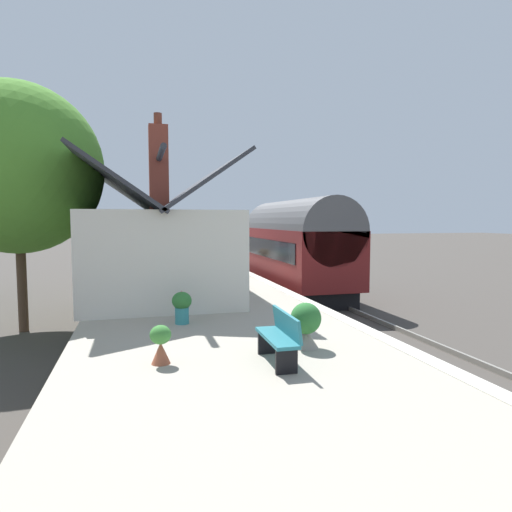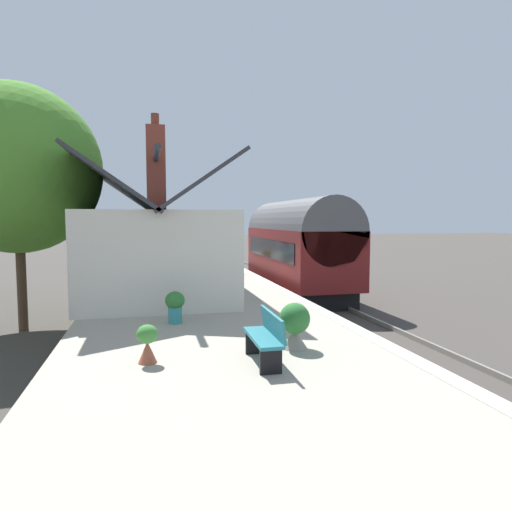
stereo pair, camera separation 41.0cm
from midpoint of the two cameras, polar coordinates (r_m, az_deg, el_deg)
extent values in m
plane|color=#423D38|center=(18.16, 4.33, -6.22)|extent=(160.00, 160.00, 0.00)
cube|color=#A39B8C|center=(17.16, -9.20, -5.26)|extent=(32.00, 6.48, 0.97)
cube|color=beige|center=(17.65, 0.73, -3.31)|extent=(32.00, 0.36, 0.02)
cube|color=gray|center=(18.73, 9.04, -5.71)|extent=(52.00, 0.08, 0.14)
cube|color=gray|center=(18.20, 4.87, -5.97)|extent=(52.00, 0.08, 0.14)
cube|color=black|center=(20.55, 4.58, -3.95)|extent=(7.79, 2.29, 0.70)
cube|color=maroon|center=(20.38, 4.61, 0.22)|extent=(8.46, 2.70, 2.30)
cylinder|color=#515154|center=(20.32, 4.63, 3.45)|extent=(8.46, 2.65, 2.65)
cube|color=black|center=(19.94, 0.91, 0.96)|extent=(7.19, 0.03, 0.80)
cylinder|color=black|center=(22.93, 2.46, -3.04)|extent=(0.70, 2.16, 0.70)
cylinder|color=black|center=(18.21, 7.26, -5.10)|extent=(0.70, 2.16, 0.70)
cube|color=black|center=(24.39, 1.27, 1.92)|extent=(0.04, 2.16, 0.90)
cylinder|color=#F2EDCC|center=(24.48, 1.25, -0.37)|extent=(0.06, 0.24, 0.24)
cube|color=red|center=(24.56, 1.23, -1.42)|extent=(0.16, 2.56, 0.24)
cube|color=silver|center=(15.48, -13.14, 0.46)|extent=(7.92, 4.39, 2.71)
cube|color=#2D3038|center=(15.55, -9.20, 8.36)|extent=(8.42, 2.46, 1.75)
cube|color=#2D3038|center=(15.48, -17.39, 8.22)|extent=(8.42, 2.46, 1.75)
cylinder|color=#2D3038|center=(15.55, -13.34, 11.11)|extent=(8.42, 0.16, 0.16)
cube|color=brown|center=(13.98, -13.14, 10.79)|extent=(0.56, 0.56, 2.53)
cylinder|color=brown|center=(14.21, -13.25, 16.60)|extent=(0.24, 0.24, 0.36)
cube|color=teal|center=(15.59, -4.95, -0.53)|extent=(0.90, 0.06, 2.10)
cube|color=teal|center=(14.17, -3.98, 1.59)|extent=(0.80, 0.05, 1.10)
cube|color=teal|center=(16.92, -5.79, 2.08)|extent=(0.80, 0.05, 1.10)
cube|color=#26727F|center=(26.05, -10.01, 0.19)|extent=(1.42, 0.46, 0.06)
cube|color=#26727F|center=(26.04, -9.62, 0.70)|extent=(1.40, 0.16, 0.40)
cube|color=black|center=(25.51, -9.95, -0.43)|extent=(0.08, 0.36, 0.44)
cube|color=black|center=(26.62, -10.06, -0.22)|extent=(0.08, 0.36, 0.44)
cube|color=#26727F|center=(7.77, 1.09, -10.34)|extent=(1.41, 0.42, 0.06)
cube|color=#26727F|center=(7.76, 2.39, -8.61)|extent=(1.40, 0.12, 0.40)
cube|color=black|center=(7.32, 2.27, -13.17)|extent=(0.07, 0.36, 0.44)
cube|color=black|center=(8.35, 0.06, -10.90)|extent=(0.07, 0.36, 0.44)
cone|color=gray|center=(8.76, 5.00, -10.42)|extent=(0.50, 0.50, 0.37)
cylinder|color=gray|center=(8.80, 4.99, -11.39)|extent=(0.27, 0.27, 0.06)
ellipsoid|color=#2D7233|center=(8.66, 5.02, -7.91)|extent=(0.59, 0.59, 0.60)
cube|color=#9E5138|center=(24.63, -7.78, -0.72)|extent=(0.88, 0.32, 0.32)
ellipsoid|color=#4C8C2D|center=(24.61, -7.79, -0.08)|extent=(0.79, 0.29, 0.29)
cone|color=#9E5138|center=(8.03, -13.50, -11.91)|extent=(0.33, 0.33, 0.38)
cylinder|color=#9E5138|center=(8.08, -13.48, -12.99)|extent=(0.18, 0.18, 0.06)
ellipsoid|color=#3D8438|center=(7.95, -13.54, -9.73)|extent=(0.36, 0.36, 0.33)
cylinder|color=black|center=(24.69, -5.29, -0.66)|extent=(0.45, 0.45, 0.34)
ellipsoid|color=olive|center=(24.65, -5.30, 0.24)|extent=(0.61, 0.61, 0.50)
cone|color=#F14267|center=(24.64, -5.30, 0.73)|extent=(0.11, 0.11, 0.24)
cylinder|color=teal|center=(10.84, -10.49, -7.48)|extent=(0.32, 0.32, 0.39)
ellipsoid|color=#2D7233|center=(10.77, -10.52, -5.62)|extent=(0.46, 0.46, 0.42)
cone|color=#C65E61|center=(10.74, -10.53, -4.77)|extent=(0.08, 0.08, 0.19)
cube|color=#9E5138|center=(19.70, -3.53, -2.02)|extent=(0.75, 0.32, 0.33)
ellipsoid|color=#4C8C2D|center=(19.67, -3.53, -1.21)|extent=(0.68, 0.29, 0.29)
cylinder|color=black|center=(21.55, -4.49, -0.42)|extent=(0.06, 0.06, 1.10)
cylinder|color=black|center=(22.14, -4.78, -0.28)|extent=(0.06, 0.06, 1.10)
cube|color=maroon|center=(21.79, -4.65, 1.67)|extent=(0.90, 0.06, 0.44)
cube|color=black|center=(21.79, -4.65, 1.67)|extent=(0.96, 0.03, 0.50)
cylinder|color=#4C3828|center=(15.50, -28.34, -2.73)|extent=(0.28, 0.28, 3.16)
ellipsoid|color=#4C8C2D|center=(15.47, -28.83, 9.74)|extent=(5.00, 4.97, 5.10)
camera|label=1|loc=(0.20, -90.66, -0.05)|focal=31.39mm
camera|label=2|loc=(0.20, 89.34, 0.05)|focal=31.39mm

